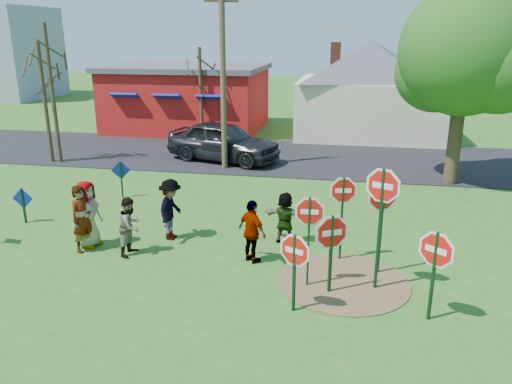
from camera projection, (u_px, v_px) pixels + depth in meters
The scene contains 26 objects.
ground at pixel (180, 251), 13.86m from camera, with size 120.00×120.00×0.00m, color #265B1A.
road at pixel (256, 155), 24.62m from camera, with size 120.00×7.50×0.04m, color black.
dirt_patch at pixel (343, 282), 12.14m from camera, with size 3.20×3.20×0.03m, color brown.
red_building at pixel (188, 97), 31.07m from camera, with size 9.40×7.69×3.90m.
cream_house at pixel (370, 85), 28.87m from camera, with size 9.40×9.40×6.50m.
stop_sign_a at pixel (295, 257), 10.53m from camera, with size 0.90×0.41×1.91m.
stop_sign_b at pixel (343, 198), 12.85m from camera, with size 0.93×0.21×2.41m.
stop_sign_c at pixel (382, 201), 11.19m from camera, with size 1.00×0.46×3.10m.
stop_sign_d at pixel (383, 203), 12.05m from camera, with size 1.00×0.54×2.63m.
stop_sign_e at pixel (331, 238), 11.27m from camera, with size 0.98×0.55×2.06m.
stop_sign_f at pixel (436, 256), 10.14m from camera, with size 0.86×0.62×2.12m.
stop_sign_g at pixel (309, 221), 11.49m from camera, with size 0.94×0.07×2.36m.
blue_diamond_c at pixel (23, 202), 15.74m from camera, with size 0.68×0.07×1.16m.
blue_diamond_d at pixel (121, 175), 18.13m from camera, with size 0.66×0.23×1.38m.
person_a at pixel (88, 214), 13.95m from camera, with size 0.94×0.61×1.92m, color #394C88.
person_b at pixel (82, 219), 13.63m from camera, with size 0.69×0.45×1.88m, color #247B6A.
person_c at pixel (131, 226), 13.49m from camera, with size 0.79×0.61×1.62m, color brown.
person_d at pixel (171, 209), 14.46m from camera, with size 1.17×0.67×1.81m, color #37373C.
person_e at pixel (252, 232), 12.97m from camera, with size 1.00×0.42×1.71m, color #4E2856.
person_f at pixel (285, 218), 14.24m from camera, with size 1.41×0.45×1.52m, color #1D4F32.
suv at pixel (223, 141), 23.28m from camera, with size 2.16×5.37×1.83m, color #2A2B2F.
utility_pole at pixel (223, 72), 21.02m from camera, with size 1.82×0.91×7.99m.
leafy_tree at pixel (468, 57), 18.54m from camera, with size 5.38×4.91×7.65m.
bare_tree_west at pixel (50, 75), 22.11m from camera, with size 1.80×1.80×6.22m.
bare_tree_east at pixel (200, 82), 26.76m from camera, with size 1.80×1.80×5.07m.
bare_tree_mid at pixel (43, 85), 22.34m from camera, with size 1.80×1.80×5.51m.
Camera 1 is at (4.40, -12.10, 5.80)m, focal length 35.00 mm.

